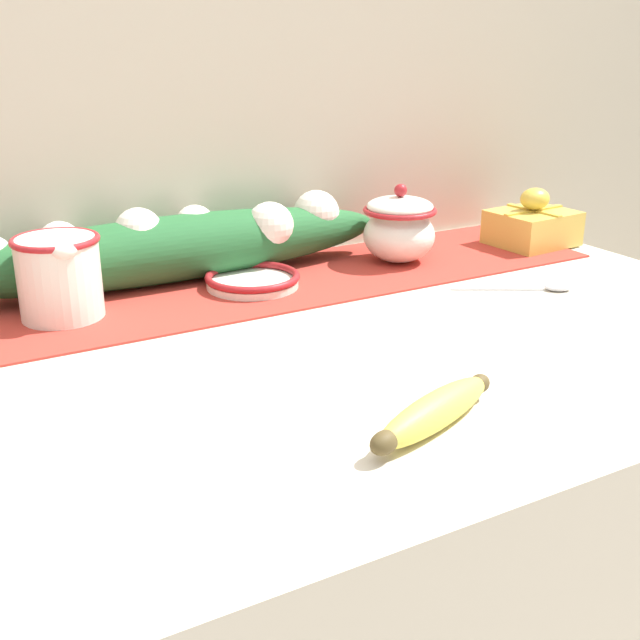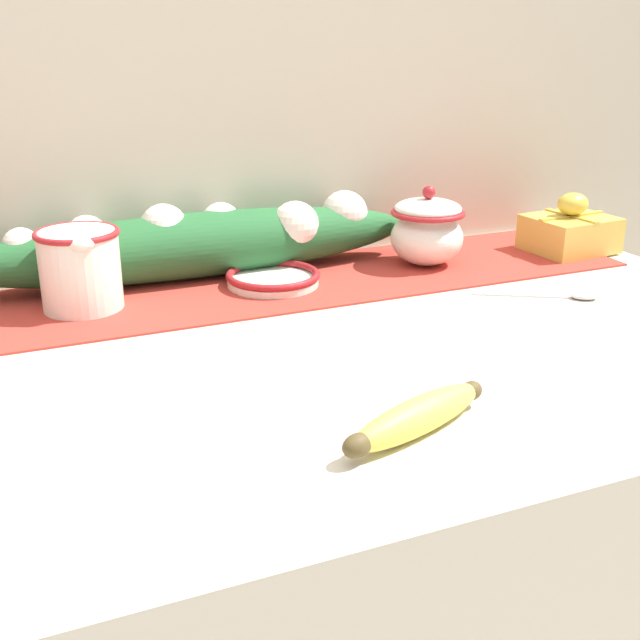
% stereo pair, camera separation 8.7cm
% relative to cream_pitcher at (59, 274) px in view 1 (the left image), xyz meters
% --- Properties ---
extents(back_wall, '(2.17, 0.04, 2.40)m').
position_rel_cream_pitcher_xyz_m(back_wall, '(0.17, 0.15, 0.26)').
color(back_wall, '#B7AD99').
rests_on(back_wall, ground_plane).
extents(table_runner, '(1.26, 0.25, 0.00)m').
position_rel_cream_pitcher_xyz_m(table_runner, '(0.17, -0.00, -0.06)').
color(table_runner, '#B23328').
rests_on(table_runner, countertop).
extents(cream_pitcher, '(0.11, 0.13, 0.11)m').
position_rel_cream_pitcher_xyz_m(cream_pitcher, '(0.00, 0.00, 0.00)').
color(cream_pitcher, white).
rests_on(cream_pitcher, countertop).
extents(sugar_bowl, '(0.11, 0.11, 0.12)m').
position_rel_cream_pitcher_xyz_m(sugar_bowl, '(0.51, -0.00, -0.00)').
color(sugar_bowl, white).
rests_on(sugar_bowl, countertop).
extents(small_dish, '(0.13, 0.13, 0.02)m').
position_rel_cream_pitcher_xyz_m(small_dish, '(0.26, -0.01, -0.05)').
color(small_dish, white).
rests_on(small_dish, countertop).
extents(banana, '(0.18, 0.09, 0.03)m').
position_rel_cream_pitcher_xyz_m(banana, '(0.23, -0.47, -0.04)').
color(banana, '#DBCC4C').
rests_on(banana, countertop).
extents(spoon, '(0.15, 0.10, 0.01)m').
position_rel_cream_pitcher_xyz_m(spoon, '(0.62, -0.22, -0.05)').
color(spoon, silver).
rests_on(spoon, countertop).
extents(gift_box, '(0.14, 0.12, 0.10)m').
position_rel_cream_pitcher_xyz_m(gift_box, '(0.77, -0.02, -0.02)').
color(gift_box, gold).
rests_on(gift_box, countertop).
extents(poinsettia_garland, '(0.68, 0.11, 0.11)m').
position_rel_cream_pitcher_xyz_m(poinsettia_garland, '(0.18, 0.08, -0.00)').
color(poinsettia_garland, '#235B2D').
rests_on(poinsettia_garland, countertop).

